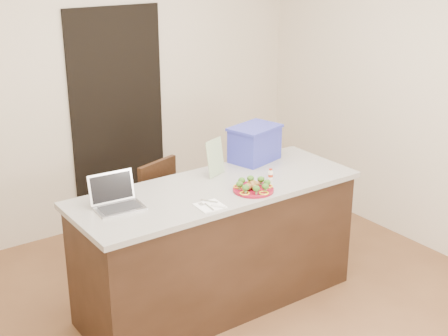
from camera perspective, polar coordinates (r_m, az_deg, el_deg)
ground at (r=4.58m, az=1.20°, el=-13.42°), size 4.00×4.00×0.00m
room_shell at (r=3.92m, az=1.38°, el=6.70°), size 4.00×4.00×4.00m
doorway at (r=5.78m, az=-9.66°, el=4.51°), size 0.90×0.02×2.00m
island at (r=4.52m, az=-0.65°, el=-7.10°), size 2.06×0.76×0.92m
plate at (r=4.26m, az=2.69°, el=-1.97°), size 0.28×0.28×0.02m
meatballs at (r=4.25m, az=2.62°, el=-1.63°), size 0.11×0.11×0.04m
broccoli at (r=4.24m, az=2.70°, el=-1.42°), size 0.23×0.23×0.04m
pepper_rings at (r=4.25m, az=2.70°, el=-1.85°), size 0.27×0.27×0.01m
napkin at (r=4.01m, az=-1.30°, el=-3.49°), size 0.18×0.18×0.01m
fork at (r=4.01m, az=-1.61°, el=-3.43°), size 0.04×0.15×0.00m
knife at (r=4.01m, az=-0.79°, el=-3.38°), size 0.08×0.20×0.01m
yogurt_bottle at (r=4.47m, az=4.28°, el=-0.60°), size 0.04×0.04×0.08m
laptop at (r=4.05m, az=-9.89°, el=-2.72°), size 0.32×0.26×0.21m
leaflet at (r=4.50m, az=-0.80°, el=0.97°), size 0.19×0.11×0.27m
blue_box at (r=4.80m, az=2.82°, el=2.27°), size 0.44×0.36×0.28m
chair at (r=4.96m, az=-5.43°, el=-3.96°), size 0.50×0.51×0.90m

